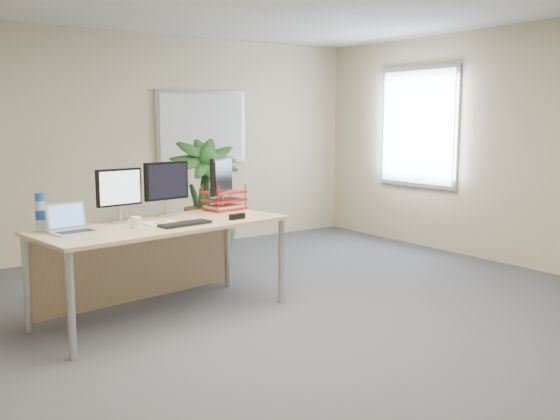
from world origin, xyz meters
TOP-DOWN VIEW (x-y plane):
  - floor at (0.00, 0.00)m, footprint 8.00×8.00m
  - back_wall at (0.00, 4.00)m, footprint 7.00×0.04m
  - whiteboard at (1.20, 3.97)m, footprint 1.30×0.04m
  - window at (3.47, 2.30)m, footprint 0.04×1.30m
  - desk at (-0.58, 1.51)m, footprint 2.19×1.16m
  - floor_plant at (0.33, 2.33)m, footprint 1.04×1.04m
  - monitor_left at (-0.82, 1.65)m, footprint 0.40×0.18m
  - monitor_right at (-0.36, 1.72)m, footprint 0.43×0.20m
  - monitor_dark at (0.21, 1.74)m, footprint 0.38×0.31m
  - laptop at (-1.31, 1.40)m, footprint 0.34×0.31m
  - keyboard at (-0.45, 1.19)m, footprint 0.46×0.21m
  - coffee_mug at (-0.84, 1.28)m, footprint 0.12×0.08m
  - spiral_notebook at (-0.58, 1.39)m, footprint 0.28×0.22m
  - orange_pen at (-0.59, 1.36)m, footprint 0.13×0.09m
  - yellow_highlighter at (-0.35, 1.39)m, footprint 0.12×0.02m
  - water_bottle at (-1.48, 1.58)m, footprint 0.08×0.08m
  - letter_tray at (0.25, 1.77)m, footprint 0.39×0.32m
  - stapler at (0.05, 1.20)m, footprint 0.15×0.06m

SIDE VIEW (x-z plane):
  - floor at x=0.00m, z-range 0.00..0.00m
  - desk at x=-0.58m, z-range 0.23..1.03m
  - floor_plant at x=0.33m, z-range 0.00..1.50m
  - spiral_notebook at x=-0.58m, z-range 0.80..0.81m
  - yellow_highlighter at x=-0.35m, z-range 0.80..0.82m
  - keyboard at x=-0.45m, z-range 0.80..0.83m
  - orange_pen at x=-0.59m, z-range 0.82..0.83m
  - stapler at x=0.05m, z-range 0.80..0.85m
  - coffee_mug at x=-0.84m, z-range 0.80..0.89m
  - laptop at x=-1.31m, z-range 0.75..0.97m
  - letter_tray at x=0.25m, z-range 0.79..0.96m
  - water_bottle at x=-1.48m, z-range 0.80..1.09m
  - monitor_left at x=-0.82m, z-range 0.84..1.28m
  - monitor_right at x=-0.36m, z-range 0.84..1.32m
  - monitor_dark at x=0.21m, z-range 0.84..1.34m
  - back_wall at x=0.00m, z-range 0.00..2.70m
  - whiteboard at x=1.20m, z-range 1.07..2.02m
  - window at x=3.47m, z-range 0.77..2.33m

